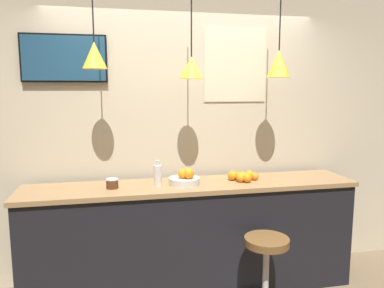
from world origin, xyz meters
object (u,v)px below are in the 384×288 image
at_px(fruit_bowl, 185,178).
at_px(spread_jar, 112,184).
at_px(bar_stool, 266,263).
at_px(juice_bottle, 158,175).
at_px(mounted_tv, 64,58).

relative_size(fruit_bowl, spread_jar, 2.63).
height_order(bar_stool, juice_bottle, juice_bottle).
bearing_deg(juice_bottle, bar_stool, -31.01).
relative_size(bar_stool, mounted_tv, 0.89).
xyz_separation_m(juice_bottle, mounted_tv, (-0.75, 0.35, 0.99)).
bearing_deg(mounted_tv, juice_bottle, -24.71).
height_order(juice_bottle, spread_jar, juice_bottle).
bearing_deg(juice_bottle, spread_jar, 180.00).
xyz_separation_m(bar_stool, juice_bottle, (-0.80, 0.48, 0.65)).
bearing_deg(fruit_bowl, spread_jar, 179.52).
distance_m(juice_bottle, mounted_tv, 1.29).
bearing_deg(bar_stool, fruit_bowl, 139.74).
distance_m(juice_bottle, spread_jar, 0.39).
height_order(bar_stool, spread_jar, spread_jar).
bearing_deg(mounted_tv, spread_jar, -43.01).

